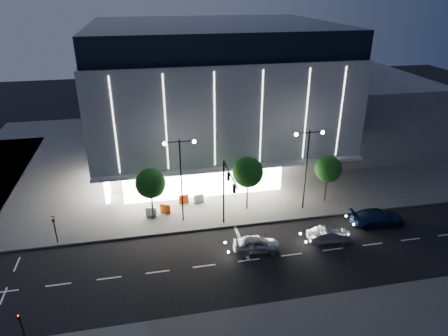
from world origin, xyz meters
TOP-DOWN VIEW (x-y plane):
  - ground at (0.00, 0.00)m, footprint 160.00×160.00m
  - sidewalk_museum at (5.00, 24.00)m, footprint 70.00×40.00m
  - museum at (2.98, 22.31)m, footprint 30.00×25.80m
  - annex_building at (26.00, 24.00)m, footprint 16.00×20.00m
  - traffic_mast at (1.00, 3.34)m, footprint 0.33×5.89m
  - street_lamp_west at (-3.00, 6.00)m, footprint 3.16×0.36m
  - street_lamp_east at (10.00, 6.00)m, footprint 3.16×0.36m
  - ped_signal_far at (-15.00, 4.50)m, footprint 0.22×0.24m
  - ped_signal_near at (-15.00, -7.50)m, footprint 0.22×0.24m
  - tree_left at (-5.97, 7.02)m, footprint 3.02×3.02m
  - tree_mid at (4.03, 7.02)m, footprint 3.25×3.25m
  - tree_right at (13.03, 7.02)m, footprint 2.91×2.91m
  - car_lead at (3.04, -0.29)m, footprint 4.47×2.29m
  - car_second at (10.17, -0.19)m, footprint 4.22×1.69m
  - car_third at (16.23, 1.60)m, footprint 5.60×2.61m
  - barrier_a at (-2.55, 9.55)m, footprint 1.13×0.41m
  - barrier_b at (-6.19, 7.53)m, footprint 1.12×0.41m
  - barrier_c at (-4.68, 7.89)m, footprint 1.11×0.66m
  - barrier_d at (-0.90, 9.35)m, footprint 1.12×0.34m

SIDE VIEW (x-z plane):
  - ground at x=0.00m, z-range 0.00..0.00m
  - sidewalk_museum at x=5.00m, z-range 0.00..0.15m
  - barrier_a at x=-2.55m, z-range 0.15..1.15m
  - barrier_b at x=-6.19m, z-range 0.15..1.15m
  - barrier_c at x=-4.68m, z-range 0.15..1.15m
  - barrier_d at x=-0.90m, z-range 0.15..1.15m
  - car_second at x=10.17m, z-range 0.00..1.36m
  - car_lead at x=3.04m, z-range 0.00..1.46m
  - car_third at x=16.23m, z-range 0.00..1.58m
  - ped_signal_far at x=-15.00m, z-range 0.39..3.39m
  - ped_signal_near at x=-15.00m, z-range 0.39..3.39m
  - tree_right at x=13.03m, z-range 1.13..6.64m
  - tree_left at x=-5.97m, z-range 1.17..6.90m
  - tree_mid at x=4.03m, z-range 1.26..7.41m
  - annex_building at x=26.00m, z-range 0.00..10.00m
  - traffic_mast at x=1.00m, z-range 1.49..8.56m
  - street_lamp_west at x=-3.00m, z-range 1.46..10.46m
  - street_lamp_east at x=10.00m, z-range 1.46..10.46m
  - museum at x=2.98m, z-range 0.27..18.27m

